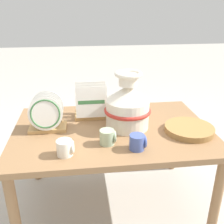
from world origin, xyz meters
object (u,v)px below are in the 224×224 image
at_px(mug_cobalt_glaze, 138,142).
at_px(dish_rack_round_plates, 47,116).
at_px(wicker_charger_stack, 189,129).
at_px(ceramic_vase, 128,105).
at_px(dish_rack_square_plates, 91,106).
at_px(mug_cream_glaze, 65,148).
at_px(mug_sage_glaze, 108,137).

bearing_deg(mug_cobalt_glaze, dish_rack_round_plates, 149.42).
bearing_deg(wicker_charger_stack, dish_rack_round_plates, 170.80).
bearing_deg(ceramic_vase, dish_rack_round_plates, 177.85).
bearing_deg(dish_rack_round_plates, wicker_charger_stack, -9.20).
bearing_deg(ceramic_vase, dish_rack_square_plates, 139.65).
height_order(mug_cream_glaze, mug_cobalt_glaze, same).
xyz_separation_m(mug_cream_glaze, mug_sage_glaze, (0.23, 0.09, 0.00)).
bearing_deg(mug_sage_glaze, ceramic_vase, 54.22).
distance_m(dish_rack_round_plates, mug_cream_glaze, 0.33).
bearing_deg(mug_cream_glaze, wicker_charger_stack, 12.93).
bearing_deg(mug_cream_glaze, dish_rack_round_plates, 111.39).
distance_m(ceramic_vase, dish_rack_square_plates, 0.29).
bearing_deg(ceramic_vase, wicker_charger_stack, -18.37).
xyz_separation_m(mug_sage_glaze, mug_cobalt_glaze, (0.15, -0.08, 0.00)).
bearing_deg(mug_cobalt_glaze, wicker_charger_stack, 24.00).
relative_size(wicker_charger_stack, mug_sage_glaze, 3.29).
xyz_separation_m(wicker_charger_stack, mug_sage_glaze, (-0.50, -0.08, 0.02)).
bearing_deg(mug_cobalt_glaze, ceramic_vase, 91.47).
xyz_separation_m(ceramic_vase, mug_cobalt_glaze, (0.01, -0.28, -0.10)).
bearing_deg(dish_rack_square_plates, wicker_charger_stack, -27.74).
distance_m(dish_rack_square_plates, wicker_charger_stack, 0.65).
height_order(dish_rack_square_plates, mug_sage_glaze, dish_rack_square_plates).
relative_size(ceramic_vase, dish_rack_round_plates, 1.56).
height_order(dish_rack_round_plates, wicker_charger_stack, dish_rack_round_plates).
relative_size(dish_rack_round_plates, dish_rack_square_plates, 0.99).
bearing_deg(mug_cobalt_glaze, mug_cream_glaze, -178.33).
bearing_deg(ceramic_vase, mug_sage_glaze, -125.78).
relative_size(ceramic_vase, mug_cream_glaze, 3.94).
bearing_deg(mug_sage_glaze, mug_cobalt_glaze, -26.69).
distance_m(mug_cream_glaze, mug_sage_glaze, 0.24).
bearing_deg(dish_rack_square_plates, dish_rack_round_plates, -149.27).
bearing_deg(mug_cobalt_glaze, mug_sage_glaze, 153.31).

